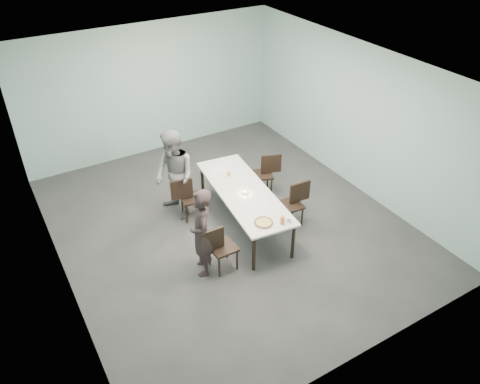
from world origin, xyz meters
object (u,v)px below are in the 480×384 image
chair_near_left (219,246)px  water_tumbler (289,219)px  diner_near (202,233)px  pizza (264,223)px  chair_far_right (266,171)px  chair_near_right (294,201)px  chair_far_left (188,196)px  table (244,194)px  side_plate (264,206)px  diner_far (174,175)px  amber_tumbler (229,174)px  beer_glass (282,220)px  tealight (245,193)px

chair_near_left → water_tumbler: bearing=-15.7°
chair_near_left → diner_near: bearing=155.2°
pizza → chair_far_right: bearing=55.6°
chair_near_left → diner_near: 0.39m
water_tumbler → chair_near_right: bearing=47.4°
chair_near_left → chair_far_right: size_ratio=1.00×
chair_far_left → chair_far_right: size_ratio=1.00×
chair_far_right → table: bearing=56.8°
side_plate → water_tumbler: bearing=-78.6°
table → pizza: pizza is taller
diner_far → table: bearing=37.3°
chair_near_left → diner_far: bearing=88.1°
water_tumbler → chair_far_right: bearing=67.4°
chair_far_right → side_plate: 1.61m
side_plate → amber_tumbler: amber_tumbler is taller
pizza → chair_near_left: bearing=169.5°
chair_far_left → diner_far: bearing=135.0°
diner_near → beer_glass: bearing=91.0°
side_plate → diner_far: bearing=123.3°
chair_near_left → chair_near_right: size_ratio=1.00×
tealight → amber_tumbler: bearing=85.2°
diner_far → tealight: diner_far is taller
table → chair_near_right: size_ratio=3.09×
table → diner_near: 1.44m
chair_far_left → chair_far_right: 1.75m
amber_tumbler → beer_glass: bearing=-89.4°
pizza → side_plate: pizza is taller
chair_near_left → diner_near: size_ratio=0.55×
diner_near → pizza: 1.05m
diner_far → pizza: bearing=12.7°
chair_near_left → chair_far_left: same height
chair_far_right → diner_near: (-2.18, -1.45, 0.29)m
chair_near_left → chair_far_right: same height
chair_near_left → diner_far: (0.04, 1.79, 0.38)m
table → tealight: bearing=-108.9°
diner_near → side_plate: bearing=115.3°
beer_glass → water_tumbler: size_ratio=1.67×
water_tumbler → tealight: size_ratio=1.61×
water_tumbler → amber_tumbler: size_ratio=1.12×
beer_glass → diner_near: bearing=162.0°
chair_far_left → beer_glass: (0.85, -1.87, 0.32)m
chair_far_left → tealight: size_ratio=15.54×
chair_near_left → chair_near_right: 1.87m
table → side_plate: 0.61m
beer_glass → chair_far_right: bearing=64.1°
table → tealight: size_ratio=47.95×
amber_tumbler → chair_far_right: bearing=6.7°
chair_far_left → diner_near: bearing=-96.0°
diner_near → tealight: 1.37m
chair_near_right → beer_glass: bearing=46.6°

